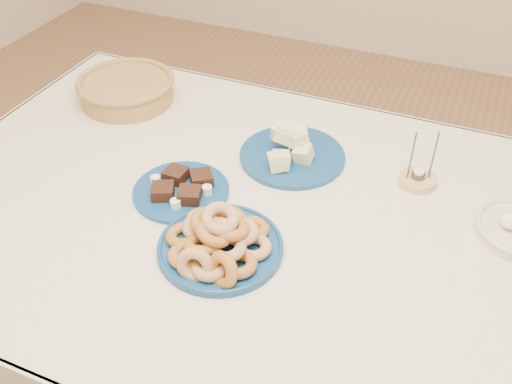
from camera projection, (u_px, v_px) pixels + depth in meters
The scene contains 6 objects.
dining_table at pixel (264, 246), 1.38m from camera, with size 1.71×1.11×0.75m.
donut_platter at pixel (219, 241), 1.20m from camera, with size 0.27×0.27×0.12m.
melon_plate at pixel (292, 150), 1.46m from camera, with size 0.36×0.36×0.09m.
brownie_plate at pixel (182, 189), 1.36m from camera, with size 0.29×0.29×0.04m.
wicker_basket at pixel (126, 89), 1.68m from camera, with size 0.31×0.31×0.08m.
candle_holder at pixel (417, 179), 1.39m from camera, with size 0.12×0.12×0.15m.
Camera 1 is at (0.37, -0.92, 1.62)m, focal length 40.00 mm.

